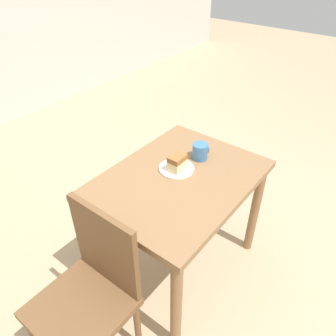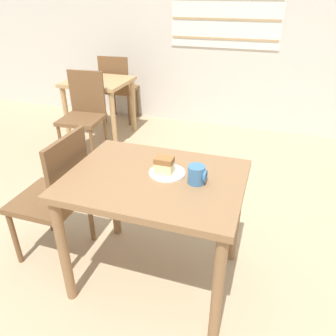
# 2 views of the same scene
# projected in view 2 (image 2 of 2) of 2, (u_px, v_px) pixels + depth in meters

# --- Properties ---
(ground_plane) EXTENTS (14.00, 14.00, 0.00)m
(ground_plane) POSITION_uv_depth(u_px,v_px,m) (152.00, 288.00, 2.10)
(ground_plane) COLOR tan
(wall_back) EXTENTS (10.00, 0.09, 2.80)m
(wall_back) POSITION_uv_depth(u_px,v_px,m) (238.00, 15.00, 3.95)
(wall_back) COLOR beige
(wall_back) RESTS_ON ground_plane
(dining_table_near) EXTENTS (0.99, 0.75, 0.77)m
(dining_table_near) POSITION_uv_depth(u_px,v_px,m) (155.00, 195.00, 1.89)
(dining_table_near) COLOR olive
(dining_table_near) RESTS_ON ground_plane
(dining_table_far) EXTENTS (0.74, 0.68, 0.72)m
(dining_table_far) POSITION_uv_depth(u_px,v_px,m) (99.00, 91.00, 4.03)
(dining_table_far) COLOR tan
(dining_table_far) RESTS_ON ground_plane
(chair_near_window) EXTENTS (0.43, 0.43, 0.92)m
(chair_near_window) POSITION_uv_depth(u_px,v_px,m) (57.00, 194.00, 2.16)
(chair_near_window) COLOR brown
(chair_near_window) RESTS_ON ground_plane
(chair_far_corner) EXTENTS (0.46, 0.46, 0.92)m
(chair_far_corner) POSITION_uv_depth(u_px,v_px,m) (84.00, 112.00, 3.59)
(chair_far_corner) COLOR brown
(chair_far_corner) RESTS_ON ground_plane
(chair_far_opposite) EXTENTS (0.46, 0.46, 0.92)m
(chair_far_opposite) POSITION_uv_depth(u_px,v_px,m) (118.00, 87.00, 4.52)
(chair_far_opposite) COLOR brown
(chair_far_opposite) RESTS_ON ground_plane
(plate) EXTENTS (0.21, 0.21, 0.01)m
(plate) POSITION_uv_depth(u_px,v_px,m) (167.00, 173.00, 1.86)
(plate) COLOR white
(plate) RESTS_ON dining_table_near
(cake_slice) EXTENTS (0.10, 0.07, 0.10)m
(cake_slice) POSITION_uv_depth(u_px,v_px,m) (164.00, 165.00, 1.83)
(cake_slice) COLOR beige
(cake_slice) RESTS_ON plate
(coffee_mug) EXTENTS (0.10, 0.09, 0.10)m
(coffee_mug) POSITION_uv_depth(u_px,v_px,m) (197.00, 175.00, 1.75)
(coffee_mug) COLOR teal
(coffee_mug) RESTS_ON dining_table_near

